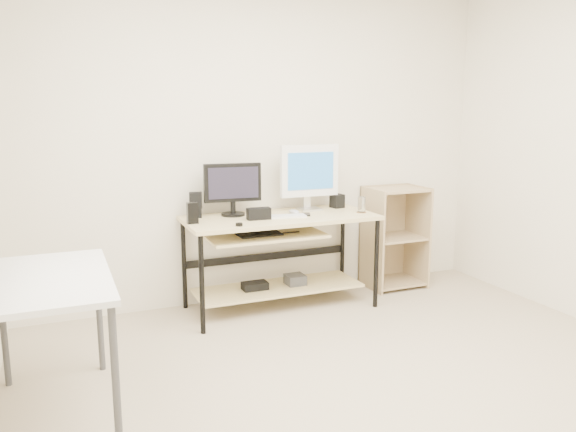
% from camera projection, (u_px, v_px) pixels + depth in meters
% --- Properties ---
extents(room, '(4.01, 4.01, 2.62)m').
position_uv_depth(room, '(376.00, 162.00, 2.77)').
color(room, '#B9A98E').
rests_on(room, ground).
extents(desk, '(1.50, 0.65, 0.75)m').
position_uv_depth(desk, '(277.00, 242.00, 4.42)').
color(desk, beige).
rests_on(desk, ground).
extents(side_table, '(0.60, 1.00, 0.75)m').
position_uv_depth(side_table, '(48.00, 292.00, 2.81)').
color(side_table, white).
rests_on(side_table, ground).
extents(shelf_unit, '(0.50, 0.40, 0.90)m').
position_uv_depth(shelf_unit, '(392.00, 236.00, 5.03)').
color(shelf_unit, tan).
rests_on(shelf_unit, ground).
extents(black_monitor, '(0.45, 0.19, 0.41)m').
position_uv_depth(black_monitor, '(233.00, 186.00, 4.36)').
color(black_monitor, black).
rests_on(black_monitor, desk).
extents(white_imac, '(0.50, 0.16, 0.54)m').
position_uv_depth(white_imac, '(310.00, 173.00, 4.59)').
color(white_imac, silver).
rests_on(white_imac, desk).
extents(keyboard, '(0.45, 0.19, 0.02)m').
position_uv_depth(keyboard, '(278.00, 217.00, 4.32)').
color(keyboard, white).
rests_on(keyboard, desk).
extents(mouse, '(0.09, 0.12, 0.04)m').
position_uv_depth(mouse, '(294.00, 212.00, 4.46)').
color(mouse, '#B9B9BE').
rests_on(mouse, desk).
extents(center_speaker, '(0.18, 0.09, 0.09)m').
position_uv_depth(center_speaker, '(259.00, 214.00, 4.24)').
color(center_speaker, black).
rests_on(center_speaker, desk).
extents(speaker_left, '(0.12, 0.12, 0.19)m').
position_uv_depth(speaker_left, '(196.00, 204.00, 4.32)').
color(speaker_left, black).
rests_on(speaker_left, desk).
extents(speaker_right, '(0.11, 0.11, 0.11)m').
position_uv_depth(speaker_right, '(337.00, 201.00, 4.75)').
color(speaker_right, black).
rests_on(speaker_right, desk).
extents(audio_controller, '(0.08, 0.05, 0.16)m').
position_uv_depth(audio_controller, '(192.00, 213.00, 4.08)').
color(audio_controller, black).
rests_on(audio_controller, desk).
extents(volume_puck, '(0.06, 0.06, 0.02)m').
position_uv_depth(volume_puck, '(239.00, 225.00, 4.01)').
color(volume_puck, black).
rests_on(volume_puck, desk).
extents(smartphone, '(0.10, 0.13, 0.01)m').
position_uv_depth(smartphone, '(306.00, 214.00, 4.43)').
color(smartphone, black).
rests_on(smartphone, desk).
extents(coaster, '(0.10, 0.10, 0.01)m').
position_uv_depth(coaster, '(361.00, 212.00, 4.53)').
color(coaster, '#966C43').
rests_on(coaster, desk).
extents(drinking_glass, '(0.08, 0.08, 0.12)m').
position_uv_depth(drinking_glass, '(362.00, 204.00, 4.52)').
color(drinking_glass, white).
rests_on(drinking_glass, coaster).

